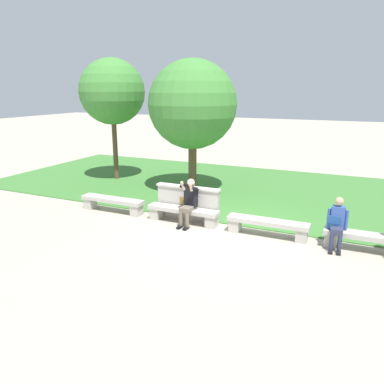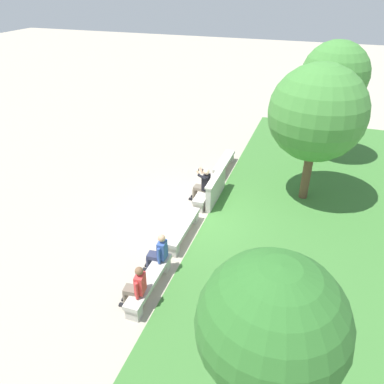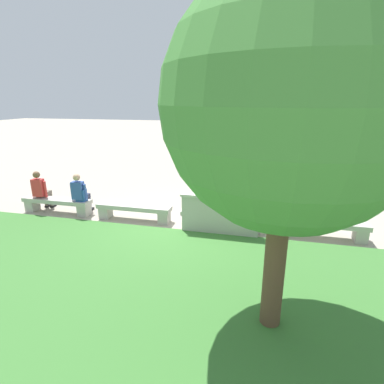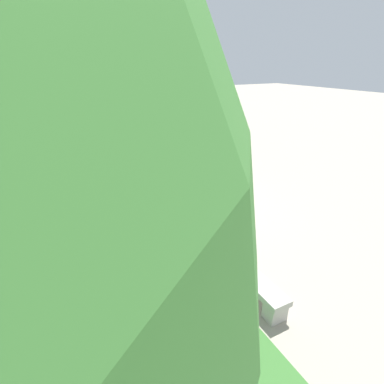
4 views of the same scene
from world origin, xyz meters
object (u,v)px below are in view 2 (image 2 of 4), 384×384
(backpack, at_px, (162,252))
(tree_left_background, at_px, (335,75))
(tree_right_background, at_px, (271,330))
(bench_far, at_px, (149,282))
(bench_main, at_px, (224,163))
(tree_behind_wall, at_px, (317,113))
(person_distant, at_px, (159,252))
(bench_mid, at_px, (183,229))
(person_photographer, at_px, (203,183))
(person_companion, at_px, (136,286))
(bench_near, at_px, (207,191))

(backpack, distance_m, tree_left_background, 10.23)
(backpack, height_order, tree_right_background, tree_right_background)
(bench_far, xyz_separation_m, tree_left_background, (-9.90, 3.73, 3.32))
(bench_main, xyz_separation_m, backpack, (6.54, 0.01, 0.32))
(tree_behind_wall, bearing_deg, person_distant, -32.36)
(backpack, bearing_deg, bench_main, -179.92)
(bench_mid, bearing_deg, backpack, 0.34)
(person_distant, relative_size, tree_behind_wall, 0.26)
(person_photographer, relative_size, person_companion, 1.05)
(bench_near, bearing_deg, person_companion, -0.69)
(bench_main, xyz_separation_m, bench_near, (2.46, 0.00, 0.00))
(tree_behind_wall, bearing_deg, tree_right_background, -0.41)
(person_distant, bearing_deg, tree_behind_wall, 147.64)
(backpack, distance_m, tree_behind_wall, 6.75)
(bench_mid, xyz_separation_m, person_photographer, (-2.24, -0.08, 0.43))
(bench_main, height_order, tree_left_background, tree_left_background)
(bench_mid, bearing_deg, bench_main, 180.00)
(person_companion, xyz_separation_m, tree_right_background, (2.68, 3.33, 2.86))
(tree_behind_wall, bearing_deg, bench_mid, -42.21)
(bench_main, bearing_deg, person_companion, -0.48)
(bench_main, bearing_deg, backpack, 0.08)
(bench_mid, xyz_separation_m, tree_right_background, (5.70, 3.26, 3.23))
(bench_near, relative_size, tree_behind_wall, 0.44)
(person_companion, height_order, tree_left_background, tree_left_background)
(tree_behind_wall, xyz_separation_m, tree_left_background, (-3.76, 0.41, 0.43))
(bench_near, relative_size, person_photographer, 1.62)
(bench_mid, bearing_deg, tree_right_background, 29.79)
(bench_main, xyz_separation_m, person_photographer, (2.69, -0.08, 0.43))
(person_distant, relative_size, tree_right_background, 0.28)
(tree_right_background, bearing_deg, bench_main, -162.94)
(person_photographer, distance_m, backpack, 3.85)
(backpack, xyz_separation_m, tree_left_background, (-9.04, 3.72, 3.00))
(person_photographer, height_order, person_companion, person_photographer)
(person_companion, distance_m, tree_right_background, 5.14)
(bench_far, bearing_deg, bench_near, 180.00)
(bench_near, height_order, bench_mid, same)
(bench_main, xyz_separation_m, person_distant, (6.62, -0.07, 0.37))
(bench_near, distance_m, person_distant, 4.17)
(bench_far, bearing_deg, tree_right_background, 45.24)
(backpack, bearing_deg, person_companion, -3.08)
(bench_main, xyz_separation_m, bench_mid, (4.93, 0.00, 0.00))
(bench_main, bearing_deg, person_distant, -0.57)
(tree_right_background, bearing_deg, bench_far, -134.76)
(bench_mid, height_order, tree_behind_wall, tree_behind_wall)
(bench_mid, bearing_deg, person_photographer, -178.01)
(bench_near, xyz_separation_m, person_companion, (5.48, -0.07, 0.37))
(bench_main, bearing_deg, tree_right_background, 17.06)
(bench_near, height_order, person_photographer, person_photographer)
(bench_far, distance_m, tree_right_background, 5.61)
(bench_mid, xyz_separation_m, person_distant, (1.69, -0.07, 0.37))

